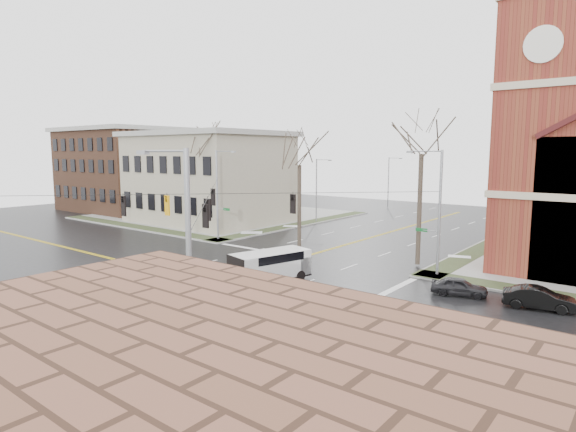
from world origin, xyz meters
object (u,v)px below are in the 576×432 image
Objects in this scene: streetlight_north_a at (317,188)px; parked_car_b at (539,298)px; streetlight_north_b at (389,180)px; parked_car_a at (459,286)px; signal_pole_se at (186,270)px; signal_pole_nw at (218,192)px; signal_pole_ne at (437,209)px; tree_nw_far at (210,148)px; tree_ne at (422,146)px; cargo_van at (273,264)px; tree_nw_near at (299,159)px.

streetlight_north_a is 2.05× the size of parked_car_b.
parked_car_a is (25.02, -40.22, -3.89)m from streetlight_north_b.
signal_pole_nw is at bearing 134.55° from signal_pole_se.
signal_pole_ne is 42.61m from streetlight_north_b.
signal_pole_nw is 30.73m from parked_car_b.
streetlight_north_b is 0.62× the size of tree_nw_far.
signal_pole_ne is at bearing 52.78° from parked_car_b.
signal_pole_ne is 0.69× the size of tree_ne.
streetlight_north_a is at bearing 119.09° from signal_pole_se.
signal_pole_nw is 17.15m from cargo_van.
tree_nw_near is at bearing -76.80° from streetlight_north_b.
cargo_van is 22.76m from tree_nw_far.
signal_pole_nw is 2.64× the size of parked_car_a.
signal_pole_se is at bearing 146.52° from parked_car_b.
signal_pole_se is 2.64× the size of parked_car_a.
parked_car_a is (25.69, -3.72, -4.37)m from signal_pole_nw.
tree_nw_far is (-33.99, 6.04, 8.71)m from parked_car_b.
signal_pole_nw is 26.32m from parked_car_a.
signal_pole_se is 28.74m from tree_nw_near.
parked_car_a is at bearing -38.95° from streetlight_north_a.
tree_nw_far is at bearing 163.64° from cargo_van.
tree_nw_near is at bearing -60.90° from streetlight_north_a.
signal_pole_ne is at bearing 0.00° from signal_pole_nw.
streetlight_north_a is 0.61× the size of tree_ne.
streetlight_north_a reaches higher than parked_car_b.
streetlight_north_a is at bearing 43.64° from parked_car_b.
signal_pole_ne is 2.64× the size of parked_car_a.
signal_pole_ne is 1.00× the size of signal_pole_se.
tree_nw_near is at bearing 172.02° from signal_pole_ne.
cargo_van is at bearing -61.77° from tree_nw_near.
cargo_van is (14.40, -8.55, -3.67)m from signal_pole_nw.
tree_nw_near is at bearing 133.20° from cargo_van.
streetlight_north_b is 0.70× the size of tree_nw_near.
signal_pole_nw is at bearing -33.68° from tree_nw_far.
tree_nw_far is at bearing 67.69° from parked_car_b.
tree_nw_far is (-18.17, 11.06, 8.08)m from cargo_van.
signal_pole_ne is 22.64m from signal_pole_nw.
tree_ne is at bearing 25.59° from parked_car_a.
cargo_van is 0.47× the size of tree_nw_far.
signal_pole_ne is 1.49× the size of cargo_van.
streetlight_north_a is (-21.97, 39.50, -0.48)m from signal_pole_se.
signal_pole_nw is (-22.64, 0.00, 0.00)m from signal_pole_ne.
tree_ne is (19.73, -14.37, 4.96)m from streetlight_north_a.
parked_car_a is (11.28, 4.82, -0.70)m from cargo_van.
tree_ne is (-2.24, 2.13, 4.48)m from signal_pole_ne.
streetlight_north_b is 35.70m from tree_nw_near.
streetlight_north_a is 17.09m from tree_nw_near.
parked_car_b reaches higher than parked_car_a.
parked_car_a is 0.26× the size of tree_nw_far.
tree_nw_near is 11.69m from tree_ne.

